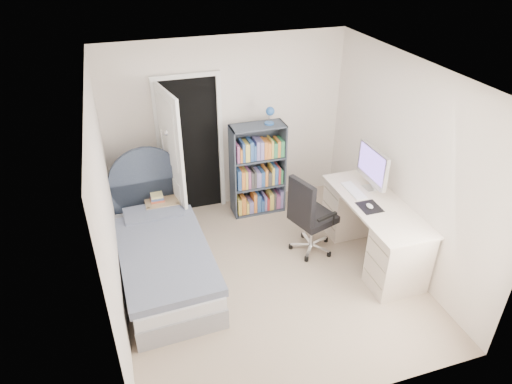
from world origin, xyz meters
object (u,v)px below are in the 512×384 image
object	(u,v)px
bed	(163,255)
bookcase	(258,173)
floor_lamp	(170,190)
office_chair	(308,213)
desk	(373,227)
nightstand	(161,206)

from	to	relation	value
bed	bookcase	distance (m)	1.88
floor_lamp	office_chair	distance (m)	1.91
floor_lamp	desk	world-z (taller)	floor_lamp
office_chair	nightstand	bearing A→B (deg)	149.75
bed	floor_lamp	xyz separation A→B (m)	(0.25, 0.97, 0.32)
bookcase	office_chair	bearing A→B (deg)	-75.62
nightstand	office_chair	xyz separation A→B (m)	(1.72, -1.00, 0.18)
office_chair	desk	bearing A→B (deg)	-24.49
nightstand	office_chair	distance (m)	2.00
nightstand	floor_lamp	xyz separation A→B (m)	(0.14, 0.08, 0.19)
bed	office_chair	bearing A→B (deg)	-3.66
bookcase	nightstand	bearing A→B (deg)	-174.42
nightstand	floor_lamp	world-z (taller)	floor_lamp
bookcase	bed	bearing A→B (deg)	-146.27
nightstand	desk	xyz separation A→B (m)	(2.46, -1.34, 0.02)
bed	desk	bearing A→B (deg)	-10.01
bed	floor_lamp	world-z (taller)	floor_lamp
nightstand	bed	bearing A→B (deg)	-97.01
bed	nightstand	distance (m)	0.90
floor_lamp	bookcase	xyz separation A→B (m)	(1.28, 0.05, 0.01)
nightstand	office_chair	world-z (taller)	office_chair
floor_lamp	office_chair	xyz separation A→B (m)	(1.57, -1.09, -0.01)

